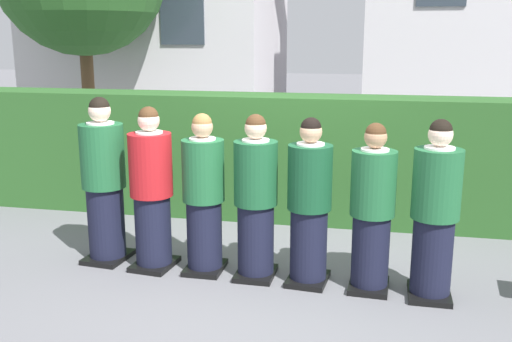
{
  "coord_description": "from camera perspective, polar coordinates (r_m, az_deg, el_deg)",
  "views": [
    {
      "loc": [
        1.08,
        -5.16,
        2.28
      ],
      "look_at": [
        0.0,
        0.0,
        1.05
      ],
      "focal_mm": 41.08,
      "sensor_mm": 36.0,
      "label": 1
    }
  ],
  "objects": [
    {
      "name": "hedge",
      "position": [
        7.35,
        3.11,
        1.33
      ],
      "size": [
        10.77,
        0.7,
        1.55
      ],
      "color": "#285623",
      "rests_on": "ground"
    },
    {
      "name": "school_building_main",
      "position": [
        14.41,
        -9.03,
        15.8
      ],
      "size": [
        5.55,
        4.46,
        5.82
      ],
      "color": "silver",
      "rests_on": "ground"
    },
    {
      "name": "student_front_row_6",
      "position": [
        5.3,
        17.01,
        -4.11
      ],
      "size": [
        0.42,
        0.5,
        1.6
      ],
      "color": "black",
      "rests_on": "ground"
    },
    {
      "name": "student_front_row_0",
      "position": [
        6.11,
        -14.58,
        -1.26
      ],
      "size": [
        0.44,
        0.55,
        1.69
      ],
      "color": "black",
      "rests_on": "ground"
    },
    {
      "name": "student_in_red_blazer",
      "position": [
        5.82,
        -10.12,
        -2.1
      ],
      "size": [
        0.42,
        0.5,
        1.62
      ],
      "color": "black",
      "rests_on": "ground"
    },
    {
      "name": "student_front_row_2",
      "position": [
        5.67,
        -5.12,
        -2.63
      ],
      "size": [
        0.41,
        0.45,
        1.56
      ],
      "color": "black",
      "rests_on": "ground"
    },
    {
      "name": "ground_plane",
      "position": [
        5.74,
        0.0,
        -10.26
      ],
      "size": [
        60.0,
        60.0,
        0.0
      ],
      "primitive_type": "plane",
      "color": "slate"
    },
    {
      "name": "student_front_row_3",
      "position": [
        5.51,
        -0.03,
        -2.98
      ],
      "size": [
        0.41,
        0.46,
        1.58
      ],
      "color": "black",
      "rests_on": "ground"
    },
    {
      "name": "student_front_row_4",
      "position": [
        5.41,
        5.21,
        -3.42
      ],
      "size": [
        0.41,
        0.48,
        1.57
      ],
      "color": "black",
      "rests_on": "ground"
    },
    {
      "name": "student_front_row_5",
      "position": [
        5.34,
        11.24,
        -3.96
      ],
      "size": [
        0.4,
        0.5,
        1.54
      ],
      "color": "black",
      "rests_on": "ground"
    }
  ]
}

